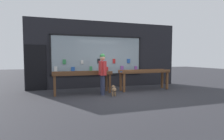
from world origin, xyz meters
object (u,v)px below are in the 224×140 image
object	(u,v)px
display_table_right	(144,74)
person_browsing	(102,71)
small_dog	(114,89)
display_table_left	(83,76)

from	to	relation	value
display_table_right	person_browsing	xyz separation A→B (m)	(-2.15, -0.51, 0.22)
display_table_right	small_dog	world-z (taller)	display_table_right
person_browsing	small_dog	bearing A→B (deg)	-125.63
display_table_left	small_dog	xyz separation A→B (m)	(1.12, -0.79, -0.49)
display_table_right	person_browsing	distance (m)	2.22
display_table_left	display_table_right	bearing A→B (deg)	0.00
small_dog	display_table_left	bearing A→B (deg)	66.53
display_table_left	small_dog	size ratio (longest dim) A/B	4.51
person_browsing	display_table_left	bearing A→B (deg)	55.56
display_table_left	display_table_right	distance (m)	2.89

